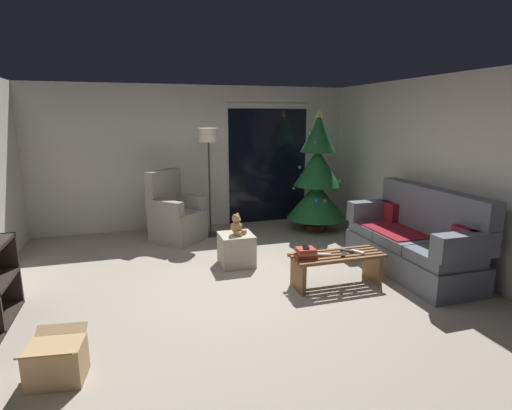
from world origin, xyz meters
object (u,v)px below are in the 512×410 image
at_px(couch, 415,241).
at_px(christmas_tree, 317,179).
at_px(book_stack, 306,253).
at_px(cardboard_box_open_near_shelf, 57,362).
at_px(remote_white, 358,252).
at_px(remote_graphite, 347,251).
at_px(cell_phone, 306,247).
at_px(teddy_bear_honey, 237,226).
at_px(remote_silver, 324,255).
at_px(ottoman, 236,250).
at_px(floor_lamp, 209,146).
at_px(remote_black, 344,254).
at_px(coffee_table, 337,264).
at_px(armchair, 175,216).

distance_m(couch, christmas_tree, 2.21).
bearing_deg(book_stack, cardboard_box_open_near_shelf, -158.55).
distance_m(remote_white, book_stack, 0.66).
relative_size(couch, remote_white, 12.44).
bearing_deg(remote_graphite, cell_phone, 141.86).
bearing_deg(remote_white, teddy_bear_honey, -68.69).
distance_m(remote_silver, cell_phone, 0.26).
bearing_deg(ottoman, christmas_tree, 35.47).
bearing_deg(remote_graphite, floor_lamp, 73.40).
relative_size(remote_black, cell_phone, 1.08).
height_order(cell_phone, teddy_bear_honey, teddy_bear_honey).
distance_m(couch, cardboard_box_open_near_shelf, 4.19).
height_order(coffee_table, remote_graphite, remote_graphite).
relative_size(book_stack, armchair, 0.23).
relative_size(couch, christmas_tree, 0.94).
height_order(cell_phone, armchair, armchair).
xyz_separation_m(coffee_table, book_stack, (-0.40, -0.01, 0.19)).
distance_m(armchair, ottoman, 1.54).
xyz_separation_m(floor_lamp, ottoman, (0.08, -1.47, -1.29)).
height_order(book_stack, cardboard_box_open_near_shelf, book_stack).
distance_m(remote_white, cell_phone, 0.67).
relative_size(cell_phone, teddy_bear_honey, 0.50).
distance_m(remote_white, floor_lamp, 3.02).
xyz_separation_m(remote_white, book_stack, (-0.66, 0.02, 0.05)).
relative_size(couch, coffee_table, 1.76).
distance_m(floor_lamp, cardboard_box_open_near_shelf, 4.11).
height_order(remote_white, christmas_tree, christmas_tree).
distance_m(remote_graphite, armchair, 2.92).
height_order(coffee_table, cardboard_box_open_near_shelf, coffee_table).
distance_m(remote_black, remote_silver, 0.23).
xyz_separation_m(remote_silver, christmas_tree, (0.96, 2.24, 0.52)).
relative_size(remote_white, teddy_bear_honey, 0.55).
distance_m(cell_phone, teddy_bear_honey, 1.13).
relative_size(christmas_tree, cardboard_box_open_near_shelf, 4.09).
relative_size(floor_lamp, cardboard_box_open_near_shelf, 3.53).
bearing_deg(remote_silver, armchair, -130.50).
relative_size(remote_white, remote_graphite, 1.00).
bearing_deg(armchair, book_stack, -62.41).
distance_m(couch, remote_silver, 1.35).
xyz_separation_m(cell_phone, teddy_bear_honey, (-0.56, 0.98, 0.04)).
bearing_deg(remote_graphite, couch, -39.21).
relative_size(remote_graphite, remote_silver, 1.00).
bearing_deg(teddy_bear_honey, cardboard_box_open_near_shelf, -134.19).
relative_size(coffee_table, cell_phone, 7.64).
distance_m(book_stack, cell_phone, 0.06).
bearing_deg(ottoman, teddy_bear_honey, -45.28).
bearing_deg(remote_silver, christmas_tree, 174.55).
bearing_deg(armchair, cardboard_box_open_near_shelf, -110.21).
xyz_separation_m(remote_white, armchair, (-1.89, 2.39, 0.00)).
xyz_separation_m(coffee_table, floor_lamp, (-1.05, 2.46, 1.25)).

